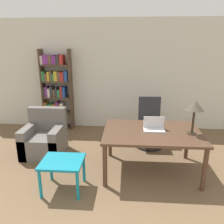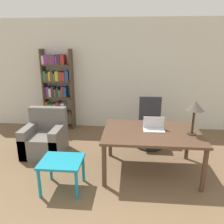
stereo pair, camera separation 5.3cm
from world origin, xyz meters
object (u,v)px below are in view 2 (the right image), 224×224
laptop (154,127)px  office_chair (150,125)px  bookshelf (57,91)px  side_table_blue (62,165)px  desk (151,136)px  table_lamp (195,107)px  armchair (45,139)px

laptop → office_chair: (0.03, 1.00, -0.33)m
bookshelf → office_chair: bearing=-21.0°
laptop → side_table_blue: laptop is taller
desk → laptop: size_ratio=4.57×
side_table_blue → laptop: bearing=25.8°
desk → laptop: laptop is taller
table_lamp → bookshelf: bearing=144.6°
desk → laptop: (0.04, 0.06, 0.13)m
desk → bookshelf: bearing=138.8°
office_chair → armchair: office_chair is taller
table_lamp → side_table_blue: 2.16m
office_chair → side_table_blue: 2.17m
table_lamp → side_table_blue: (-1.95, -0.53, -0.77)m
desk → laptop: 0.15m
side_table_blue → desk: bearing=24.3°
laptop → side_table_blue: size_ratio=0.57×
armchair → bookshelf: bearing=97.3°
table_lamp → office_chair: table_lamp is taller
laptop → side_table_blue: bearing=-154.2°
office_chair → armchair: bearing=-165.3°
laptop → table_lamp: bearing=-12.9°
desk → side_table_blue: bearing=-155.7°
laptop → bookshelf: bearing=140.2°
bookshelf → armchair: bearing=-82.7°
office_chair → desk: bearing=-93.5°
table_lamp → armchair: size_ratio=0.61×
office_chair → side_table_blue: (-1.40, -1.66, -0.04)m
side_table_blue → bookshelf: 2.74m
bookshelf → side_table_blue: bearing=-71.0°
office_chair → side_table_blue: bearing=-130.1°
desk → side_table_blue: (-1.33, -0.60, -0.25)m
armchair → side_table_blue: bearing=-58.1°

